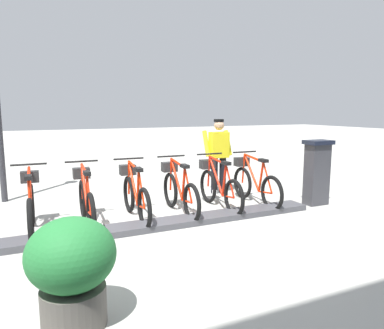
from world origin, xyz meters
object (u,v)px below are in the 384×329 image
Objects in this scene: bike_docked_3 at (135,194)px; bike_docked_5 at (31,205)px; planter_bush at (72,267)px; payment_kiosk at (317,171)px; bike_docked_0 at (254,182)px; bike_docked_2 at (179,190)px; bike_docked_4 at (86,199)px; bike_docked_1 at (218,186)px; worker_near_rack at (219,153)px.

bike_docked_3 and bike_docked_5 have the same top height.
planter_bush is (-2.80, -0.29, 0.11)m from bike_docked_5.
payment_kiosk is 0.74× the size of bike_docked_0.
bike_docked_0 is 1.00× the size of bike_docked_5.
payment_kiosk reaches higher than planter_bush.
bike_docked_2 and bike_docked_4 have the same top height.
payment_kiosk is at bearing -101.92° from bike_docked_2.
bike_docked_1 is 0.82m from bike_docked_2.
bike_docked_3 is at bearing 90.00° from bike_docked_2.
planter_bush is at bearing 114.62° from payment_kiosk.
payment_kiosk reaches higher than bike_docked_3.
worker_near_rack is (1.06, -3.03, 0.48)m from bike_docked_4.
bike_docked_1 is 1.00× the size of bike_docked_5.
bike_docked_0 is at bearing -90.00° from bike_docked_4.
worker_near_rack is at bearing -70.80° from bike_docked_4.
bike_docked_0 is (0.57, 1.07, -0.24)m from payment_kiosk.
payment_kiosk is 0.74× the size of bike_docked_4.
planter_bush is at bearing 133.27° from bike_docked_1.
worker_near_rack reaches higher than bike_docked_4.
planter_bush is at bearing 154.38° from bike_docked_3.
bike_docked_0 is 2.45m from bike_docked_3.
payment_kiosk reaches higher than bike_docked_4.
bike_docked_0 is 3.27m from bike_docked_4.
payment_kiosk is 0.74× the size of bike_docked_3.
bike_docked_1 is at bearing 73.18° from payment_kiosk.
worker_near_rack reaches higher than bike_docked_5.
bike_docked_3 is at bearing -90.00° from bike_docked_5.
payment_kiosk is at bearing -65.38° from planter_bush.
bike_docked_3 is at bearing 80.79° from payment_kiosk.
planter_bush is (-3.86, 3.56, -0.37)m from worker_near_rack.
bike_docked_2 is at bearing -90.00° from bike_docked_3.
bike_docked_0 is 1.04× the size of worker_near_rack.
worker_near_rack reaches higher than planter_bush.
bike_docked_5 is 1.04× the size of worker_near_rack.
bike_docked_5 is at bearing 5.89° from planter_bush.
bike_docked_4 is 1.77× the size of planter_bush.
bike_docked_0 is at bearing -53.55° from planter_bush.
bike_docked_1 is 1.00× the size of bike_docked_3.
bike_docked_3 is (0.00, 0.82, 0.00)m from bike_docked_2.
payment_kiosk is at bearing -97.50° from bike_docked_4.
bike_docked_2 is at bearing 78.08° from payment_kiosk.
bike_docked_4 is (0.00, 1.63, 0.00)m from bike_docked_2.
payment_kiosk is 2.78m from bike_docked_2.
planter_bush is (-2.23, 4.87, -0.12)m from payment_kiosk.
bike_docked_5 is (0.00, 0.82, 0.00)m from bike_docked_4.
bike_docked_2 is 1.04× the size of worker_near_rack.
payment_kiosk reaches higher than bike_docked_2.
worker_near_rack is at bearing -28.92° from bike_docked_1.
bike_docked_4 is (0.00, 0.82, 0.00)m from bike_docked_3.
bike_docked_2 is (0.00, 0.82, 0.00)m from bike_docked_1.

